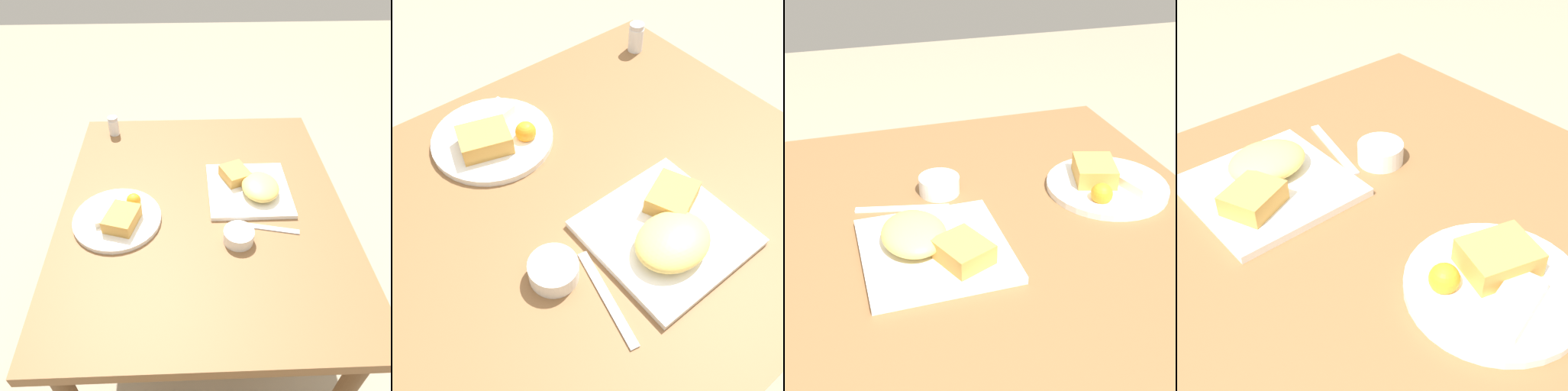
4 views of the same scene
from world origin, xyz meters
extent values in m
cube|color=brown|center=(0.00, 0.00, 0.71)|extent=(1.00, 0.85, 0.04)
cylinder|color=brown|center=(-0.44, -0.37, 0.35)|extent=(0.05, 0.05, 0.69)
cube|color=white|center=(0.06, -0.15, 0.74)|extent=(0.25, 0.25, 0.01)
ellipsoid|color=#EAC660|center=(0.04, -0.18, 0.77)|extent=(0.14, 0.11, 0.04)
cube|color=gold|center=(0.11, -0.11, 0.76)|extent=(0.11, 0.10, 0.04)
cylinder|color=white|center=(-0.06, 0.25, 0.74)|extent=(0.25, 0.25, 0.01)
cube|color=gold|center=(-0.08, 0.23, 0.76)|extent=(0.12, 0.11, 0.04)
cube|color=silver|center=(-0.04, 0.30, 0.75)|extent=(0.12, 0.08, 0.02)
sphere|color=orange|center=(0.00, 0.21, 0.76)|extent=(0.04, 0.04, 0.04)
cylinder|color=white|center=(-0.15, -0.09, 0.75)|extent=(0.08, 0.08, 0.04)
cylinder|color=beige|center=(-0.15, -0.09, 0.76)|extent=(0.07, 0.07, 0.00)
cube|color=silver|center=(-0.10, -0.18, 0.73)|extent=(0.06, 0.18, 0.00)
camera|label=1|loc=(-0.84, 0.05, 1.53)|focal=35.00mm
camera|label=2|loc=(-0.34, -0.42, 1.41)|focal=42.00mm
camera|label=3|loc=(0.82, -0.30, 1.31)|focal=50.00mm
camera|label=4|loc=(0.41, 0.53, 1.30)|focal=50.00mm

